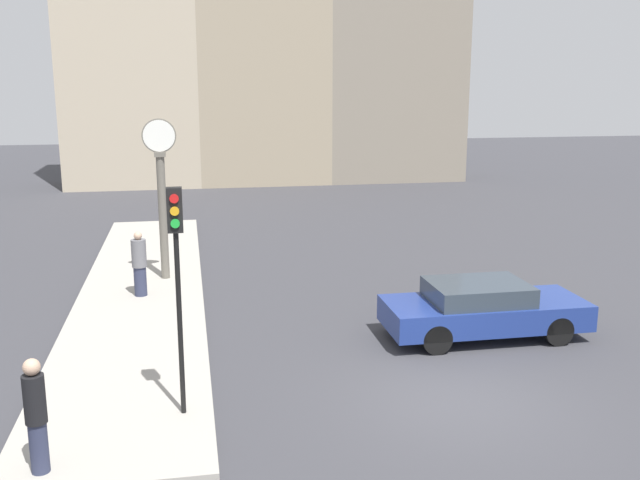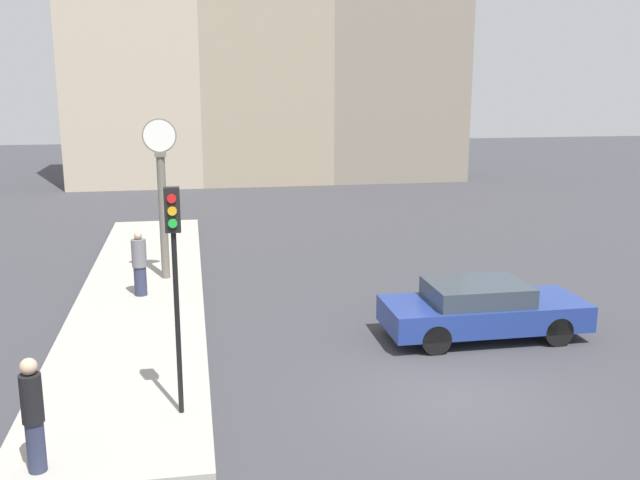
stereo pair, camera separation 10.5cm
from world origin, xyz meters
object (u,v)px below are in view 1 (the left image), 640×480
Objects in this scene: sedan_car at (483,309)px; street_clock at (162,194)px; pedestrian_black_jacket at (36,415)px; pedestrian_grey_jacket at (139,264)px; traffic_light_near at (177,255)px.

sedan_car is 9.86m from street_clock.
street_clock is 10.99m from pedestrian_black_jacket.
pedestrian_grey_jacket is (-8.06, 4.46, 0.33)m from sedan_car.
street_clock is 2.63× the size of pedestrian_grey_jacket.
pedestrian_black_jacket is (-9.03, -4.59, 0.37)m from sedan_car.
pedestrian_grey_jacket is at bearing -110.18° from street_clock.
traffic_light_near is 2.25× the size of pedestrian_grey_jacket.
traffic_light_near is 7.79m from pedestrian_grey_jacket.
pedestrian_black_jacket reaches higher than sedan_car.
sedan_car is at bearing -39.66° from street_clock.
street_clock reaches higher than sedan_car.
pedestrian_black_jacket is at bearing -96.11° from pedestrian_grey_jacket.
street_clock is at bearing 140.34° from sedan_car.
pedestrian_black_jacket is (-1.60, -10.75, -1.62)m from street_clock.
pedestrian_black_jacket reaches higher than pedestrian_grey_jacket.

